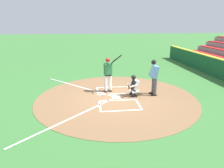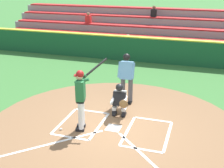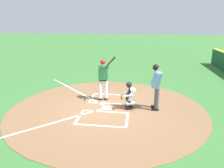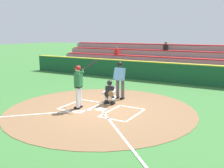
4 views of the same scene
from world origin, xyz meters
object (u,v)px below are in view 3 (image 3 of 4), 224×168
object	(u,v)px
plate_umpire	(156,84)
baseball	(100,95)
batter	(103,77)
catcher	(129,95)

from	to	relation	value
plate_umpire	baseball	bearing A→B (deg)	62.02
batter	baseball	bearing A→B (deg)	25.04
batter	catcher	size ratio (longest dim) A/B	1.88
batter	baseball	xyz separation A→B (m)	(0.58, 0.27, -1.06)
catcher	plate_umpire	size ratio (longest dim) A/B	0.61
batter	plate_umpire	xyz separation A→B (m)	(-0.77, -2.27, -0.02)
batter	baseball	world-z (taller)	batter
batter	plate_umpire	bearing A→B (deg)	-108.67
catcher	plate_umpire	world-z (taller)	plate_umpire
catcher	plate_umpire	xyz separation A→B (m)	(0.06, -1.06, 0.49)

